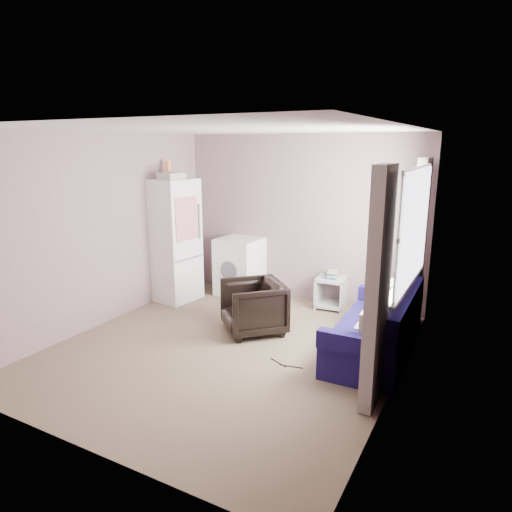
{
  "coord_description": "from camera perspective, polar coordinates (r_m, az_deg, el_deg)",
  "views": [
    {
      "loc": [
        2.63,
        -4.23,
        2.34
      ],
      "look_at": [
        0.05,
        0.6,
        1.0
      ],
      "focal_mm": 32.0,
      "sensor_mm": 36.0,
      "label": 1
    }
  ],
  "objects": [
    {
      "name": "window_dressing",
      "position": [
        5.15,
        17.83,
        -0.78
      ],
      "size": [
        0.17,
        2.62,
        2.18
      ],
      "color": "white",
      "rests_on": "ground"
    },
    {
      "name": "room",
      "position": [
        5.09,
        -3.44,
        1.4
      ],
      "size": [
        3.84,
        4.24,
        2.54
      ],
      "color": "#7B6751",
      "rests_on": "ground"
    },
    {
      "name": "floor_cables",
      "position": [
        5.13,
        3.6,
        -13.38
      ],
      "size": [
        0.41,
        0.12,
        0.01
      ],
      "rotation": [
        0.0,
        0.0,
        -0.09
      ],
      "color": "black",
      "rests_on": "ground"
    },
    {
      "name": "sofa",
      "position": [
        5.38,
        15.14,
        -9.26
      ],
      "size": [
        0.81,
        1.74,
        0.77
      ],
      "rotation": [
        0.0,
        0.0,
        0.02
      ],
      "color": "#191151",
      "rests_on": "ground"
    },
    {
      "name": "side_table",
      "position": [
        6.77,
        9.39,
        -4.25
      ],
      "size": [
        0.46,
        0.46,
        0.57
      ],
      "rotation": [
        0.0,
        0.0,
        0.1
      ],
      "color": "#B1B0AD",
      "rests_on": "ground"
    },
    {
      "name": "washing_machine",
      "position": [
        7.25,
        -1.98,
        -1.15
      ],
      "size": [
        0.67,
        0.68,
        0.91
      ],
      "rotation": [
        0.0,
        0.0,
        -0.05
      ],
      "color": "white",
      "rests_on": "ground"
    },
    {
      "name": "fridge",
      "position": [
        7.04,
        -10.32,
        2.05
      ],
      "size": [
        0.72,
        0.71,
        2.11
      ],
      "rotation": [
        0.0,
        0.0,
        -0.12
      ],
      "color": "white",
      "rests_on": "ground"
    },
    {
      "name": "armchair",
      "position": [
        5.81,
        -0.34,
        -6.07
      ],
      "size": [
        0.98,
        0.98,
        0.74
      ],
      "primitive_type": "imported",
      "rotation": [
        0.0,
        0.0,
        -0.79
      ],
      "color": "black",
      "rests_on": "ground"
    }
  ]
}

